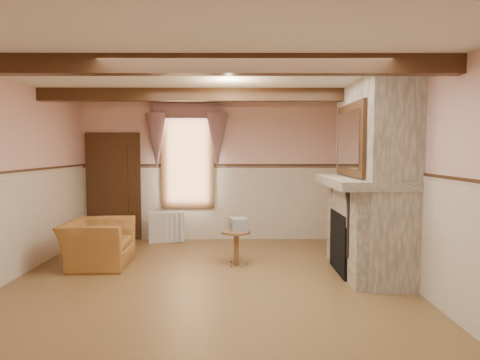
{
  "coord_description": "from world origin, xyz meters",
  "views": [
    {
      "loc": [
        0.44,
        -5.68,
        1.82
      ],
      "look_at": [
        0.46,
        0.8,
        1.37
      ],
      "focal_mm": 32.0,
      "sensor_mm": 36.0,
      "label": 1
    }
  ],
  "objects_px": {
    "bowl": "(362,174)",
    "oil_lamp": "(355,167)",
    "side_table": "(236,248)",
    "radiator": "(167,227)",
    "armchair": "(98,243)",
    "mantel_clock": "(348,168)"
  },
  "relations": [
    {
      "from": "bowl",
      "to": "oil_lamp",
      "type": "relative_size",
      "value": 1.37
    },
    {
      "from": "side_table",
      "to": "radiator",
      "type": "xyz_separation_m",
      "value": [
        -1.39,
        1.72,
        0.02
      ]
    },
    {
      "from": "side_table",
      "to": "radiator",
      "type": "distance_m",
      "value": 2.21
    },
    {
      "from": "armchair",
      "to": "oil_lamp",
      "type": "distance_m",
      "value": 4.2
    },
    {
      "from": "side_table",
      "to": "bowl",
      "type": "distance_m",
      "value": 2.24
    },
    {
      "from": "mantel_clock",
      "to": "oil_lamp",
      "type": "bearing_deg",
      "value": -90.0
    },
    {
      "from": "bowl",
      "to": "armchair",
      "type": "bearing_deg",
      "value": 174.6
    },
    {
      "from": "side_table",
      "to": "radiator",
      "type": "bearing_deg",
      "value": 128.95
    },
    {
      "from": "mantel_clock",
      "to": "bowl",
      "type": "bearing_deg",
      "value": -90.0
    },
    {
      "from": "bowl",
      "to": "side_table",
      "type": "bearing_deg",
      "value": 167.52
    },
    {
      "from": "armchair",
      "to": "bowl",
      "type": "height_order",
      "value": "bowl"
    },
    {
      "from": "armchair",
      "to": "side_table",
      "type": "xyz_separation_m",
      "value": [
        2.18,
        0.03,
        -0.08
      ]
    },
    {
      "from": "radiator",
      "to": "bowl",
      "type": "xyz_separation_m",
      "value": [
        3.24,
        -2.13,
        1.17
      ]
    },
    {
      "from": "armchair",
      "to": "oil_lamp",
      "type": "xyz_separation_m",
      "value": [
        4.03,
        -0.02,
        1.2
      ]
    },
    {
      "from": "armchair",
      "to": "radiator",
      "type": "bearing_deg",
      "value": -26.03
    },
    {
      "from": "radiator",
      "to": "bowl",
      "type": "height_order",
      "value": "bowl"
    },
    {
      "from": "armchair",
      "to": "radiator",
      "type": "relative_size",
      "value": 1.57
    },
    {
      "from": "oil_lamp",
      "to": "radiator",
      "type": "bearing_deg",
      "value": 151.42
    },
    {
      "from": "mantel_clock",
      "to": "oil_lamp",
      "type": "distance_m",
      "value": 0.43
    },
    {
      "from": "radiator",
      "to": "oil_lamp",
      "type": "distance_m",
      "value": 3.9
    },
    {
      "from": "oil_lamp",
      "to": "mantel_clock",
      "type": "bearing_deg",
      "value": 90.0
    },
    {
      "from": "bowl",
      "to": "mantel_clock",
      "type": "bearing_deg",
      "value": 90.0
    }
  ]
}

